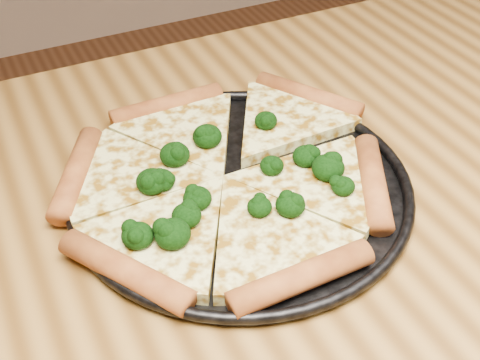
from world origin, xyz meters
name	(u,v)px	position (x,y,z in m)	size (l,w,h in m)	color
dining_table	(306,321)	(0.00, 0.00, 0.66)	(1.20, 0.90, 0.75)	olive
pizza_pan	(240,186)	(-0.02, 0.11, 0.76)	(0.35, 0.35, 0.02)	black
pizza	(226,175)	(-0.03, 0.13, 0.77)	(0.38, 0.33, 0.03)	#E5E18C
broccoli_florets	(222,181)	(-0.04, 0.11, 0.78)	(0.24, 0.17, 0.03)	black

